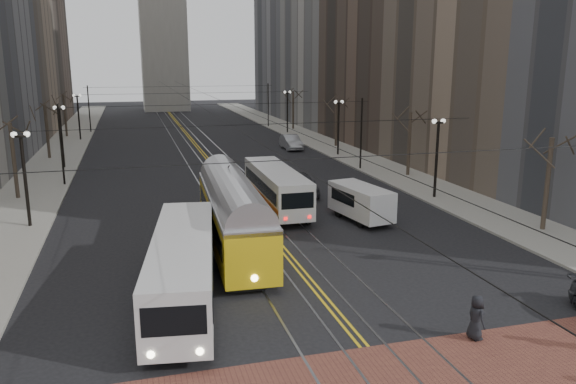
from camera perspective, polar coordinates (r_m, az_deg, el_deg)
ground at (r=21.52m, az=6.71°, el=-14.18°), size 260.00×260.00×0.00m
sidewalk_left at (r=63.82m, az=-22.32°, el=3.34°), size 5.00×140.00×0.15m
sidewalk_right at (r=67.24m, az=4.01°, el=4.75°), size 5.00×140.00×0.15m
streetcar_rails at (r=63.82m, az=-8.81°, el=4.11°), size 4.80×130.00×0.02m
centre_lines at (r=63.82m, az=-8.81°, el=4.11°), size 0.42×130.00×0.01m
building_right_mid at (r=72.01m, az=12.28°, el=18.55°), size 16.00×20.00×34.00m
building_right_far at (r=109.21m, az=2.04°, el=18.46°), size 16.00×20.00×40.00m
lamp_posts at (r=47.49m, az=-6.49°, el=4.52°), size 27.60×57.20×5.60m
street_trees at (r=53.85m, az=-7.62°, el=5.50°), size 31.68×53.28×5.60m
trolley_wires at (r=53.33m, az=-7.59°, el=6.48°), size 25.96×120.00×6.60m
transit_bus at (r=23.81m, az=-10.58°, el=-7.78°), size 4.00×11.71×2.87m
streetcar at (r=30.13m, az=-5.59°, el=-2.84°), size 3.13×13.54×3.17m
rear_bus at (r=38.09m, az=-1.20°, el=0.29°), size 2.44×10.62×2.76m
cargo_van at (r=35.58m, az=7.39°, el=-1.19°), size 2.73×5.27×2.22m
sedan_grey at (r=42.40m, az=1.29°, el=0.86°), size 2.09×4.93×1.66m
sedan_silver at (r=64.51m, az=0.30°, el=5.09°), size 1.80×4.97×1.63m
pedestrian_a at (r=21.79m, az=18.57°, el=-11.98°), size 0.57×0.84×1.67m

